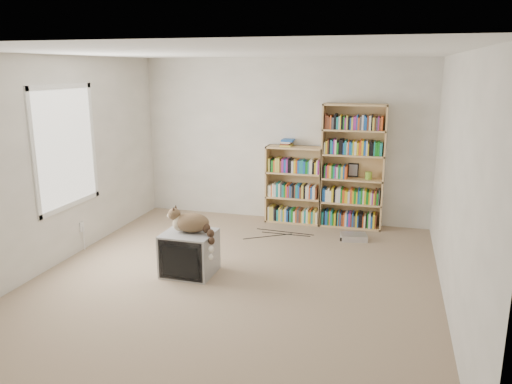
% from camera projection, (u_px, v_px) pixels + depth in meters
% --- Properties ---
extents(floor, '(4.50, 5.00, 0.01)m').
position_uv_depth(floor, '(235.00, 279.00, 5.70)').
color(floor, tan).
rests_on(floor, ground).
extents(wall_back, '(4.50, 0.02, 2.50)m').
position_uv_depth(wall_back, '(284.00, 141.00, 7.73)').
color(wall_back, silver).
rests_on(wall_back, floor).
extents(wall_front, '(4.50, 0.02, 2.50)m').
position_uv_depth(wall_front, '(110.00, 252.00, 3.05)').
color(wall_front, silver).
rests_on(wall_front, floor).
extents(wall_left, '(0.02, 5.00, 2.50)m').
position_uv_depth(wall_left, '(56.00, 162.00, 5.97)').
color(wall_left, silver).
rests_on(wall_left, floor).
extents(wall_right, '(0.02, 5.00, 2.50)m').
position_uv_depth(wall_right, '(456.00, 185.00, 4.81)').
color(wall_right, silver).
rests_on(wall_right, floor).
extents(ceiling, '(4.50, 5.00, 0.02)m').
position_uv_depth(ceiling, '(233.00, 53.00, 5.09)').
color(ceiling, white).
rests_on(ceiling, wall_back).
extents(window, '(0.02, 1.22, 1.52)m').
position_uv_depth(window, '(66.00, 147.00, 6.12)').
color(window, white).
rests_on(window, wall_left).
extents(crt_tv, '(0.58, 0.54, 0.50)m').
position_uv_depth(crt_tv, '(190.00, 253.00, 5.82)').
color(crt_tv, '#949497').
rests_on(crt_tv, floor).
extents(cat, '(0.65, 0.45, 0.50)m').
position_uv_depth(cat, '(194.00, 226.00, 5.71)').
color(cat, '#3A2C18').
rests_on(cat, crt_tv).
extents(bookcase_tall, '(0.92, 0.30, 1.85)m').
position_uv_depth(bookcase_tall, '(353.00, 170.00, 7.41)').
color(bookcase_tall, tan).
rests_on(bookcase_tall, floor).
extents(bookcase_short, '(0.87, 0.30, 1.19)m').
position_uv_depth(bookcase_short, '(294.00, 188.00, 7.72)').
color(bookcase_short, tan).
rests_on(bookcase_short, floor).
extents(book_stack, '(0.18, 0.24, 0.10)m').
position_uv_depth(book_stack, '(287.00, 143.00, 7.59)').
color(book_stack, '#D64E1C').
rests_on(book_stack, bookcase_short).
extents(green_mug, '(0.10, 0.10, 0.11)m').
position_uv_depth(green_mug, '(369.00, 175.00, 7.35)').
color(green_mug, '#7EB132').
rests_on(green_mug, bookcase_tall).
extents(framed_print, '(0.16, 0.05, 0.21)m').
position_uv_depth(framed_print, '(353.00, 170.00, 7.49)').
color(framed_print, black).
rests_on(framed_print, bookcase_tall).
extents(dvd_player, '(0.40, 0.32, 0.08)m').
position_uv_depth(dvd_player, '(354.00, 237.00, 7.00)').
color(dvd_player, silver).
rests_on(dvd_player, floor).
extents(wall_outlet, '(0.01, 0.08, 0.13)m').
position_uv_depth(wall_outlet, '(82.00, 227.00, 6.55)').
color(wall_outlet, silver).
rests_on(wall_outlet, wall_left).
extents(floor_cables, '(1.20, 0.70, 0.01)m').
position_uv_depth(floor_cables, '(255.00, 236.00, 7.17)').
color(floor_cables, black).
rests_on(floor_cables, floor).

